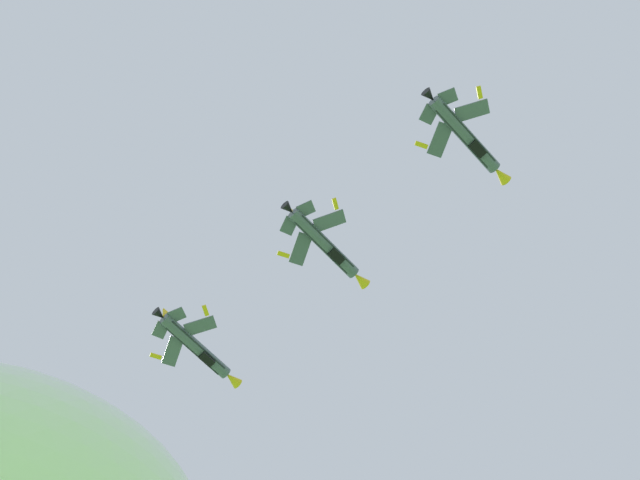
{
  "coord_description": "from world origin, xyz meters",
  "views": [
    {
      "loc": [
        3.41,
        1.5,
        1.51
      ],
      "look_at": [
        22.16,
        64.62,
        129.52
      ],
      "focal_mm": 62.1,
      "sensor_mm": 36.0,
      "label": 1
    }
  ],
  "objects": [
    {
      "name": "fighter_jet_left_wing",
      "position": [
        23.02,
        65.14,
        129.58
      ],
      "size": [
        14.33,
        11.22,
        4.58
      ],
      "rotation": [
        0.0,
        -0.28,
        5.26
      ],
      "color": "#4C5666"
    },
    {
      "name": "fighter_jet_lead",
      "position": [
        10.62,
        84.68,
        128.48
      ],
      "size": [
        14.33,
        11.3,
        4.38
      ],
      "rotation": [
        0.0,
        -0.18,
        5.26
      ],
      "color": "#4C5666"
    },
    {
      "name": "fighter_jet_right_wing",
      "position": [
        35.07,
        45.04,
        128.02
      ],
      "size": [
        14.33,
        11.31,
        4.39
      ],
      "rotation": [
        0.0,
        -0.17,
        5.26
      ],
      "color": "#4C5666"
    }
  ]
}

